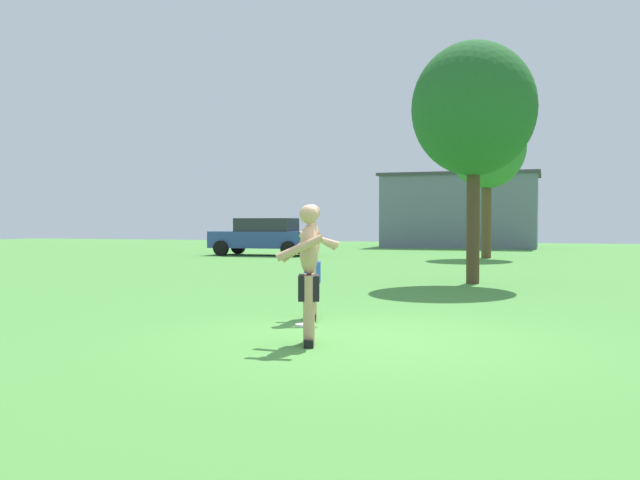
% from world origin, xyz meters
% --- Properties ---
extents(ground_plane, '(80.00, 80.00, 0.00)m').
position_xyz_m(ground_plane, '(0.00, 0.00, 0.00)').
color(ground_plane, '#4C8E3D').
extents(player_near, '(0.67, 0.72, 1.62)m').
position_xyz_m(player_near, '(-0.48, -0.50, 0.85)').
color(player_near, black).
rests_on(player_near, ground_plane).
extents(player_in_blue, '(0.71, 0.67, 1.68)m').
position_xyz_m(player_in_blue, '(-1.13, 1.53, 0.89)').
color(player_in_blue, black).
rests_on(player_in_blue, ground_plane).
extents(frisbee, '(0.28, 0.28, 0.03)m').
position_xyz_m(frisbee, '(-1.00, 0.83, 0.01)').
color(frisbee, white).
rests_on(frisbee, ground_plane).
extents(car_blue_mid_lot, '(4.35, 2.13, 1.58)m').
position_xyz_m(car_blue_mid_lot, '(-9.31, 18.82, 0.82)').
color(car_blue_mid_lot, '#2D478C').
rests_on(car_blue_mid_lot, ground_plane).
extents(outbuilding_behind_lot, '(8.61, 5.01, 4.11)m').
position_xyz_m(outbuilding_behind_lot, '(-2.46, 30.99, 2.06)').
color(outbuilding_behind_lot, slate).
rests_on(outbuilding_behind_lot, ground_plane).
extents(tree_left_field, '(3.03, 3.03, 6.01)m').
position_xyz_m(tree_left_field, '(-0.10, 19.50, 4.33)').
color(tree_left_field, brown).
rests_on(tree_left_field, ground_plane).
extents(tree_right_field, '(2.84, 2.84, 5.56)m').
position_xyz_m(tree_right_field, '(0.53, 8.06, 4.00)').
color(tree_right_field, '#4C3823').
rests_on(tree_right_field, ground_plane).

